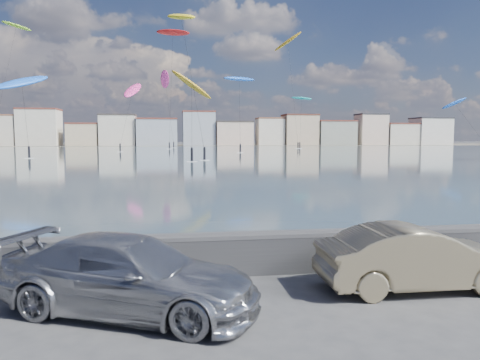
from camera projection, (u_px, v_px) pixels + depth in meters
name	position (u px, v px, depth m)	size (l,w,h in m)	color
ground	(218.00, 319.00, 8.60)	(700.00, 700.00, 0.00)	#333335
bay_water	(174.00, 153.00, 98.72)	(500.00, 177.00, 0.00)	#354855
far_shore_strip	(172.00, 145.00, 205.58)	(500.00, 60.00, 0.00)	#4C473D
seawall	(207.00, 253.00, 11.21)	(400.00, 0.36, 1.08)	#28282B
far_buildings	(175.00, 131.00, 191.44)	(240.79, 13.26, 14.60)	#CCB293
car_silver	(130.00, 275.00, 8.87)	(2.04, 5.01, 1.45)	#A2A3A9
car_champagne	(417.00, 258.00, 10.23)	(1.50, 4.30, 1.42)	tan
kitesurfer_3	(16.00, 28.00, 131.29)	(8.51, 16.38, 36.34)	#8CD826
kitesurfer_4	(455.00, 104.00, 134.43)	(8.12, 13.99, 15.47)	blue
kitesurfer_6	(165.00, 80.00, 158.18)	(4.88, 17.06, 26.07)	#E5338C
kitesurfer_7	(288.00, 42.00, 146.07)	(9.07, 15.54, 36.70)	#BF8C19
kitesurfer_8	(192.00, 86.00, 78.32)	(7.79, 18.51, 14.72)	#BF8C19
kitesurfer_9	(239.00, 80.00, 111.71)	(9.64, 16.56, 18.07)	blue
kitesurfer_10	(301.00, 99.00, 148.58)	(7.72, 15.48, 16.61)	#19BFBF
kitesurfer_11	(133.00, 91.00, 114.15)	(5.86, 13.54, 17.57)	#E5338C
kitesurfer_15	(173.00, 33.00, 137.25)	(11.06, 11.23, 35.64)	red
kitesurfer_17	(181.00, 18.00, 79.45)	(6.65, 19.57, 25.50)	yellow
kitesurfer_19	(22.00, 83.00, 80.42)	(9.09, 13.17, 15.14)	blue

